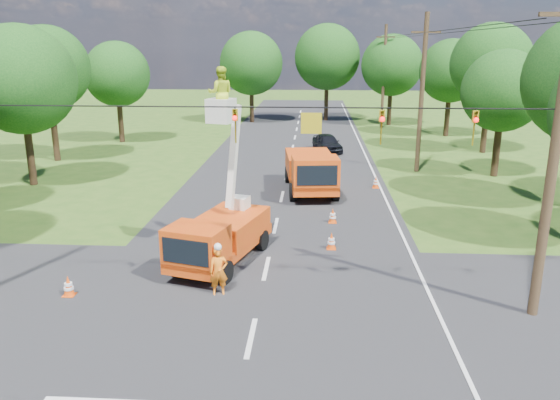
# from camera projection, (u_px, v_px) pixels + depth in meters

# --- Properties ---
(ground) EXTENTS (140.00, 140.00, 0.00)m
(ground) POSITION_uv_depth(u_px,v_px,m) (287.00, 176.00, 34.62)
(ground) COLOR #2D5118
(ground) RESTS_ON ground
(road_main) EXTENTS (12.00, 100.00, 0.06)m
(road_main) POSITION_uv_depth(u_px,v_px,m) (287.00, 176.00, 34.62)
(road_main) COLOR black
(road_main) RESTS_ON ground
(road_cross) EXTENTS (56.00, 10.00, 0.07)m
(road_cross) POSITION_uv_depth(u_px,v_px,m) (258.00, 307.00, 17.34)
(road_cross) COLOR black
(road_cross) RESTS_ON ground
(edge_line) EXTENTS (0.12, 90.00, 0.02)m
(edge_line) POSITION_uv_depth(u_px,v_px,m) (375.00, 178.00, 34.29)
(edge_line) COLOR silver
(edge_line) RESTS_ON ground
(bucket_truck) EXTENTS (3.45, 5.77, 7.30)m
(bucket_truck) POSITION_uv_depth(u_px,v_px,m) (220.00, 223.00, 20.36)
(bucket_truck) COLOR red
(bucket_truck) RESTS_ON ground
(second_truck) EXTENTS (3.16, 6.73, 2.44)m
(second_truck) POSITION_uv_depth(u_px,v_px,m) (311.00, 170.00, 30.51)
(second_truck) COLOR red
(second_truck) RESTS_ON ground
(ground_worker) EXTENTS (0.70, 0.55, 1.68)m
(ground_worker) POSITION_uv_depth(u_px,v_px,m) (219.00, 271.00, 17.94)
(ground_worker) COLOR #FF9C15
(ground_worker) RESTS_ON ground
(distant_car) EXTENTS (2.63, 4.37, 1.39)m
(distant_car) POSITION_uv_depth(u_px,v_px,m) (327.00, 143.00, 42.54)
(distant_car) COLOR black
(distant_car) RESTS_ON ground
(traffic_cone_1) EXTENTS (0.38, 0.38, 0.71)m
(traffic_cone_1) POSITION_uv_depth(u_px,v_px,m) (331.00, 241.00, 22.11)
(traffic_cone_1) COLOR #E2490B
(traffic_cone_1) RESTS_ON ground
(traffic_cone_2) EXTENTS (0.38, 0.38, 0.71)m
(traffic_cone_2) POSITION_uv_depth(u_px,v_px,m) (333.00, 216.00, 25.39)
(traffic_cone_2) COLOR #E2490B
(traffic_cone_2) RESTS_ON ground
(traffic_cone_3) EXTENTS (0.38, 0.38, 0.71)m
(traffic_cone_3) POSITION_uv_depth(u_px,v_px,m) (68.00, 286.00, 17.96)
(traffic_cone_3) COLOR #E2490B
(traffic_cone_3) RESTS_ON ground
(traffic_cone_6) EXTENTS (0.38, 0.38, 0.71)m
(traffic_cone_6) POSITION_uv_depth(u_px,v_px,m) (376.00, 182.00, 31.61)
(traffic_cone_6) COLOR #E2490B
(traffic_cone_6) RESTS_ON ground
(pole_right_near) EXTENTS (1.80, 0.30, 10.00)m
(pole_right_near) POSITION_uv_depth(u_px,v_px,m) (555.00, 152.00, 15.44)
(pole_right_near) COLOR #4C3823
(pole_right_near) RESTS_ON ground
(pole_right_mid) EXTENTS (1.80, 0.30, 10.00)m
(pole_right_mid) POSITION_uv_depth(u_px,v_px,m) (422.00, 93.00, 34.64)
(pole_right_mid) COLOR #4C3823
(pole_right_mid) RESTS_ON ground
(pole_right_far) EXTENTS (1.80, 0.30, 10.00)m
(pole_right_far) POSITION_uv_depth(u_px,v_px,m) (384.00, 76.00, 53.85)
(pole_right_far) COLOR #4C3823
(pole_right_far) RESTS_ON ground
(signal_span) EXTENTS (18.00, 0.29, 1.07)m
(signal_span) POSITION_uv_depth(u_px,v_px,m) (333.00, 122.00, 15.59)
(signal_span) COLOR black
(signal_span) RESTS_ON ground
(tree_left_d) EXTENTS (6.20, 6.20, 9.24)m
(tree_left_d) POSITION_uv_depth(u_px,v_px,m) (21.00, 80.00, 30.96)
(tree_left_d) COLOR #382616
(tree_left_d) RESTS_ON ground
(tree_left_e) EXTENTS (5.80, 5.80, 9.41)m
(tree_left_e) POSITION_uv_depth(u_px,v_px,m) (47.00, 68.00, 37.69)
(tree_left_e) COLOR #382616
(tree_left_e) RESTS_ON ground
(tree_left_f) EXTENTS (5.40, 5.40, 8.40)m
(tree_left_f) POSITION_uv_depth(u_px,v_px,m) (117.00, 74.00, 45.47)
(tree_left_f) COLOR #382616
(tree_left_f) RESTS_ON ground
(tree_right_c) EXTENTS (5.00, 5.00, 7.83)m
(tree_right_c) POSITION_uv_depth(u_px,v_px,m) (503.00, 91.00, 33.35)
(tree_right_c) COLOR #382616
(tree_right_c) RESTS_ON ground
(tree_right_d) EXTENTS (6.00, 6.00, 9.70)m
(tree_right_d) POSITION_uv_depth(u_px,v_px,m) (491.00, 64.00, 40.56)
(tree_right_d) COLOR #382616
(tree_right_d) RESTS_ON ground
(tree_right_e) EXTENTS (5.60, 5.60, 8.63)m
(tree_right_e) POSITION_uv_depth(u_px,v_px,m) (451.00, 71.00, 48.54)
(tree_right_e) COLOR #382616
(tree_right_e) RESTS_ON ground
(tree_far_a) EXTENTS (6.60, 6.60, 9.50)m
(tree_far_a) POSITION_uv_depth(u_px,v_px,m) (251.00, 63.00, 57.23)
(tree_far_a) COLOR #382616
(tree_far_a) RESTS_ON ground
(tree_far_b) EXTENTS (7.00, 7.00, 10.32)m
(tree_far_b) POSITION_uv_depth(u_px,v_px,m) (327.00, 57.00, 58.51)
(tree_far_b) COLOR #382616
(tree_far_b) RESTS_ON ground
(tree_far_c) EXTENTS (6.20, 6.20, 9.18)m
(tree_far_c) POSITION_uv_depth(u_px,v_px,m) (392.00, 65.00, 55.45)
(tree_far_c) COLOR #382616
(tree_far_c) RESTS_ON ground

